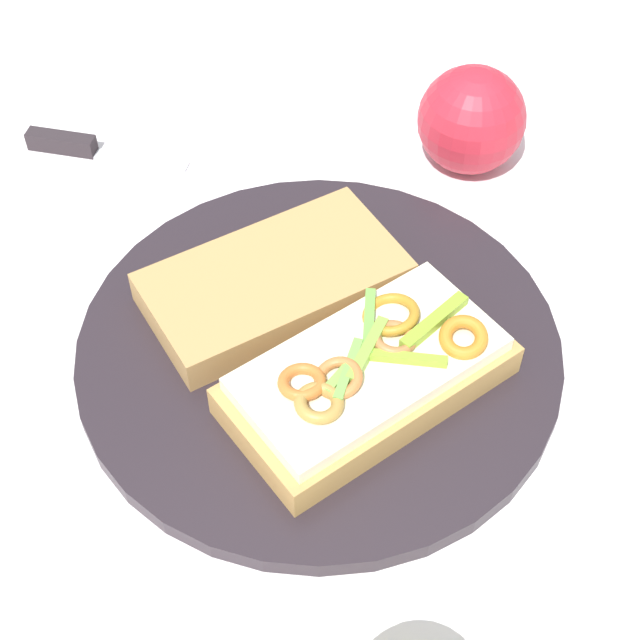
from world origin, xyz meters
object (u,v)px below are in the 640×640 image
(bread_slice_side, at_px, (275,282))
(knife, at_px, (83,147))
(sandwich, at_px, (370,374))
(apple_4, at_px, (472,120))
(plate, at_px, (320,347))

(bread_slice_side, distance_m, knife, 0.22)
(sandwich, bearing_deg, knife, -84.57)
(sandwich, relative_size, knife, 1.47)
(apple_4, bearing_deg, sandwich, 159.78)
(plate, bearing_deg, bread_slice_side, 36.29)
(sandwich, height_order, knife, sandwich)
(plate, relative_size, apple_4, 3.80)
(plate, height_order, bread_slice_side, bread_slice_side)
(sandwich, relative_size, bread_slice_side, 1.14)
(sandwich, distance_m, knife, 0.32)
(bread_slice_side, bearing_deg, apple_4, -164.16)
(sandwich, xyz_separation_m, apple_4, (0.22, -0.08, 0.01))
(apple_4, relative_size, knife, 0.63)
(plate, xyz_separation_m, knife, (0.20, 0.18, -0.00))
(sandwich, height_order, bread_slice_side, sandwich)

